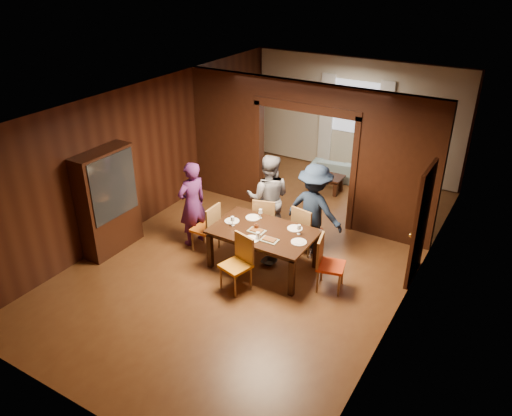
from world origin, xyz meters
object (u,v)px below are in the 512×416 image
Objects in this scene: person_navy at (314,209)px; chair_right at (331,264)px; hutch at (108,202)px; chair_near at (236,264)px; dining_table at (263,249)px; chair_left at (205,227)px; person_grey at (268,198)px; coffee_table at (326,183)px; person_purple at (192,204)px; chair_far_r at (307,229)px; chair_far_l at (266,219)px; sofa at (346,170)px.

person_navy is 1.82× the size of chair_right.
chair_near is at bearing 2.22° from hutch.
dining_table is at bearing 17.82° from hutch.
person_navy reaches higher than chair_left.
chair_near is at bearing 78.28° from person_grey.
chair_right is (1.64, -3.57, 0.28)m from coffee_table.
chair_left reaches higher than dining_table.
chair_near is at bearing 57.00° from chair_left.
person_purple is 2.23m from chair_far_r.
chair_far_r is at bearing -73.91° from coffee_table.
person_purple is 0.96× the size of person_navy.
person_navy is 1.31m from chair_right.
person_purple is 1.75× the size of chair_left.
hutch is at bearing 39.21° from chair_far_r.
person_grey is at bearing 37.97° from hutch.
chair_left is 1.20m from chair_far_l.
chair_far_r is (0.85, 0.06, 0.00)m from chair_far_l.
chair_far_l is at bearing 16.24° from person_navy.
dining_table is 0.81m from chair_near.
person_navy is at bearing 86.93° from chair_near.
chair_right is (0.78, -0.97, -0.40)m from person_navy.
hutch is (-1.21, -0.96, 0.15)m from person_purple.
person_grey is 2.01m from chair_right.
dining_table is 1.86× the size of chair_near.
chair_left is at bearing 78.50° from chair_right.
dining_table is at bearing 100.08° from chair_near.
person_purple is at bearing 17.13° from chair_far_l.
chair_far_l is 1.67m from chair_near.
hutch is at bearing 55.90° from sofa.
person_grey is at bearing 6.81° from chair_far_r.
sofa is at bearing -70.01° from chair_far_r.
chair_far_r is at bearing 118.91° from chair_left.
person_purple is 2.12× the size of coffee_table.
person_purple is 1.79m from chair_near.
chair_right is 1.59m from chair_near.
chair_left is at bearing -103.99° from coffee_table.
person_navy is 1.82× the size of chair_far_l.
person_navy is at bearing 25.98° from chair_right.
chair_far_l is at bearing 36.05° from hutch.
hutch reaches higher than chair_left.
chair_far_l is at bearing 14.33° from chair_far_r.
person_grey is 1.01× the size of person_navy.
hutch is (-3.24, -1.80, 0.52)m from chair_far_r.
chair_far_r is at bearing 64.36° from dining_table.
person_navy reaches higher than chair_near.
sofa is 1.81× the size of chair_right.
dining_table is 0.90× the size of hutch.
coffee_table is at bearing 11.88° from chair_right.
dining_table is at bearing 74.50° from chair_far_r.
hutch reaches higher than person_purple.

